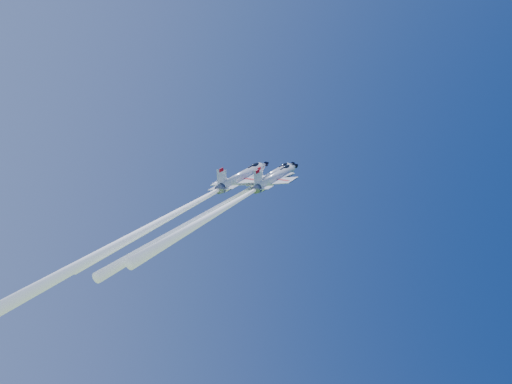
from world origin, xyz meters
TOP-DOWN VIEW (x-y plane):
  - jet_lead at (-10.59, -3.29)m, footprint 42.76×16.90m
  - jet_left at (-15.76, 0.44)m, footprint 37.60×14.94m
  - jet_right at (-11.04, -8.10)m, footprint 37.39×15.22m
  - jet_slot at (-24.07, -5.67)m, footprint 51.70×20.33m

SIDE VIEW (x-z plane):
  - jet_slot at x=-24.07m, z-range 50.61..98.57m
  - jet_left at x=-15.76m, z-range 61.68..95.87m
  - jet_right at x=-11.04m, z-range 62.37..95.44m
  - jet_lead at x=-10.59m, z-range 59.68..98.80m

